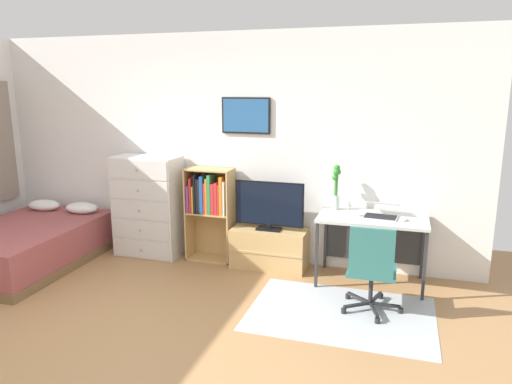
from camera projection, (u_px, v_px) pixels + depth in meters
name	position (u px, v px, depth m)	size (l,w,h in m)	color
ground_plane	(115.00, 354.00, 3.76)	(7.20, 7.20, 0.00)	#A87A4C
wall_back_with_posters	(223.00, 148.00, 5.74)	(6.12, 0.09, 2.70)	white
area_rug	(341.00, 313.00, 4.44)	(1.70, 1.20, 0.01)	#B2B7BC
bed	(27.00, 244.00, 5.64)	(1.37, 1.96, 0.61)	brown
dresser	(148.00, 206.00, 5.90)	(0.81, 0.46, 1.25)	silver
bookshelf	(209.00, 204.00, 5.70)	(0.56, 0.30, 1.13)	tan
tv_stand	(269.00, 248.00, 5.54)	(0.87, 0.41, 0.46)	tan
television	(269.00, 206.00, 5.41)	(0.81, 0.16, 0.57)	black
desk	(373.00, 227.00, 5.09)	(1.13, 0.64, 0.74)	silver
office_chair	(371.00, 267.00, 4.34)	(0.56, 0.58, 0.86)	#232326
laptop	(382.00, 211.00, 5.00)	(0.38, 0.40, 0.15)	#B7B7BC
computer_mouse	(404.00, 219.00, 4.83)	(0.06, 0.10, 0.03)	silver
bamboo_vase	(336.00, 187.00, 5.23)	(0.10, 0.09, 0.50)	silver
wine_glass	(348.00, 204.00, 4.97)	(0.07, 0.07, 0.18)	silver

